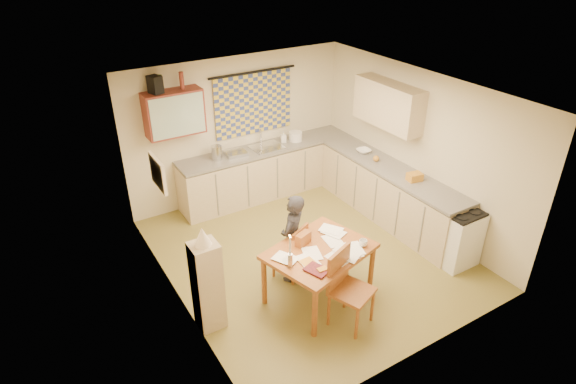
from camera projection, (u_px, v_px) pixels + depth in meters
floor at (309, 254)px, 7.25m from camera, size 4.00×4.50×0.02m
ceiling at (313, 91)px, 6.02m from camera, size 4.00×4.50×0.02m
wall_back at (238, 128)px, 8.32m from camera, size 4.00×0.02×2.50m
wall_front at (433, 266)px, 4.95m from camera, size 4.00×0.02×2.50m
wall_left at (170, 221)px, 5.72m from camera, size 0.02×4.50×2.50m
wall_right at (417, 149)px, 7.55m from camera, size 0.02×4.50×2.50m
window_blind at (253, 104)px, 8.23m from camera, size 1.45×0.03×1.05m
curtain_rod at (253, 72)px, 7.95m from camera, size 1.60×0.04×0.04m
wall_cabinet at (174, 113)px, 7.40m from camera, size 0.90×0.34×0.70m
wall_cabinet_glass at (178, 116)px, 7.27m from camera, size 0.84×0.02×0.64m
upper_cabinet_right at (388, 105)px, 7.59m from camera, size 0.34×1.30×0.70m
framed_print at (158, 173)px, 5.82m from camera, size 0.04×0.50×0.40m
print_canvas at (160, 173)px, 5.83m from camera, size 0.01×0.42×0.32m
counter_back at (269, 171)px, 8.67m from camera, size 3.30×0.62×0.92m
counter_right at (389, 194)px, 7.93m from camera, size 0.62×2.95×0.92m
stove at (456, 236)px, 6.88m from camera, size 0.55×0.55×0.86m
sink at (267, 149)px, 8.45m from camera, size 0.56×0.46×0.10m
tap at (261, 137)px, 8.49m from camera, size 0.04×0.04×0.28m
dish_rack at (236, 153)px, 8.14m from camera, size 0.37×0.32×0.06m
kettle at (216, 153)px, 7.94m from camera, size 0.20×0.20×0.24m
mixing_bowl at (296, 136)px, 8.66m from camera, size 0.30×0.30×0.16m
soap_bottle at (283, 137)px, 8.59m from camera, size 0.15×0.15×0.20m
bowl at (364, 151)px, 8.22m from camera, size 0.27×0.27×0.06m
orange_bag at (415, 177)px, 7.30m from camera, size 0.24×0.20×0.12m
fruit_orange at (376, 158)px, 7.91m from camera, size 0.10×0.10×0.10m
speaker at (155, 85)px, 7.06m from camera, size 0.21×0.24×0.26m
bottle_green at (160, 84)px, 7.09m from camera, size 0.09×0.09×0.26m
bottle_brown at (182, 81)px, 7.24m from camera, size 0.08×0.08×0.26m
dining_table at (319, 273)px, 6.23m from camera, size 1.49×1.27×0.75m
chair_far at (290, 260)px, 6.68m from camera, size 0.50×0.50×0.83m
chair_near at (350, 302)px, 5.85m from camera, size 0.59×0.59×1.01m
person at (293, 238)px, 6.45m from camera, size 0.76×0.75×1.29m
shelf_stand at (208, 286)px, 5.67m from camera, size 0.32×0.30×1.19m
lampshade at (202, 236)px, 5.33m from camera, size 0.20×0.20×0.22m
letter_rack at (303, 239)px, 6.12m from camera, size 0.24×0.17×0.16m
mug at (363, 243)px, 6.11m from camera, size 0.16×0.16×0.09m
magazine at (312, 274)px, 5.60m from camera, size 0.38×0.41×0.03m
book at (304, 266)px, 5.74m from camera, size 0.19×0.25×0.02m
orange_box at (322, 270)px, 5.66m from camera, size 0.12×0.08×0.04m
eyeglasses at (345, 252)px, 5.99m from camera, size 0.13×0.10×0.02m
candle_holder at (290, 260)px, 5.71m from camera, size 0.08×0.08×0.18m
candle at (290, 245)px, 5.64m from camera, size 0.03×0.03×0.22m
candle_flame at (290, 236)px, 5.59m from camera, size 0.02×0.02×0.02m
papers at (331, 250)px, 6.03m from camera, size 1.18×0.93×0.02m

